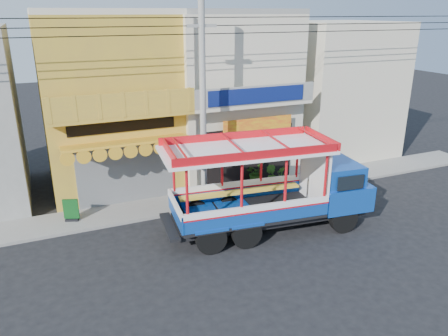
% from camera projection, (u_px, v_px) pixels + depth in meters
% --- Properties ---
extents(ground, '(90.00, 90.00, 0.00)m').
position_uv_depth(ground, '(260.00, 236.00, 16.74)').
color(ground, black).
rests_on(ground, ground).
extents(sidewalk, '(30.00, 2.00, 0.12)m').
position_uv_depth(sidewalk, '(219.00, 196.00, 20.17)').
color(sidewalk, slate).
rests_on(sidewalk, ground).
extents(shophouse_left, '(6.00, 7.50, 8.24)m').
position_uv_depth(shophouse_left, '(109.00, 101.00, 20.72)').
color(shophouse_left, gold).
rests_on(shophouse_left, ground).
extents(shophouse_right, '(6.00, 6.75, 8.24)m').
position_uv_depth(shophouse_right, '(225.00, 92.00, 22.97)').
color(shophouse_right, beige).
rests_on(shophouse_right, ground).
extents(party_pilaster, '(0.35, 0.30, 8.00)m').
position_uv_depth(party_pilaster, '(191.00, 111.00, 19.20)').
color(party_pilaster, beige).
rests_on(party_pilaster, ground).
extents(filler_building_right, '(6.00, 6.00, 7.60)m').
position_uv_depth(filler_building_right, '(333.00, 89.00, 25.72)').
color(filler_building_right, beige).
rests_on(filler_building_right, ground).
extents(utility_pole, '(28.00, 0.26, 9.00)m').
position_uv_depth(utility_pole, '(206.00, 93.00, 17.56)').
color(utility_pole, gray).
rests_on(utility_pole, ground).
extents(songthaew_truck, '(8.22, 3.42, 3.73)m').
position_uv_depth(songthaew_truck, '(283.00, 185.00, 16.80)').
color(songthaew_truck, black).
rests_on(songthaew_truck, ground).
extents(green_sign, '(0.60, 0.43, 0.93)m').
position_uv_depth(green_sign, '(71.00, 212.00, 17.58)').
color(green_sign, black).
rests_on(green_sign, sidewalk).
extents(potted_plant_a, '(1.29, 1.31, 1.10)m').
position_uv_depth(potted_plant_a, '(255.00, 173.00, 21.38)').
color(potted_plant_a, '#285117').
rests_on(potted_plant_a, sidewalk).
extents(potted_plant_b, '(0.61, 0.66, 0.96)m').
position_uv_depth(potted_plant_b, '(271.00, 175.00, 21.26)').
color(potted_plant_b, '#285117').
rests_on(potted_plant_b, sidewalk).
extents(potted_plant_c, '(0.74, 0.74, 0.99)m').
position_uv_depth(potted_plant_c, '(281.00, 176.00, 21.03)').
color(potted_plant_c, '#285117').
rests_on(potted_plant_c, sidewalk).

